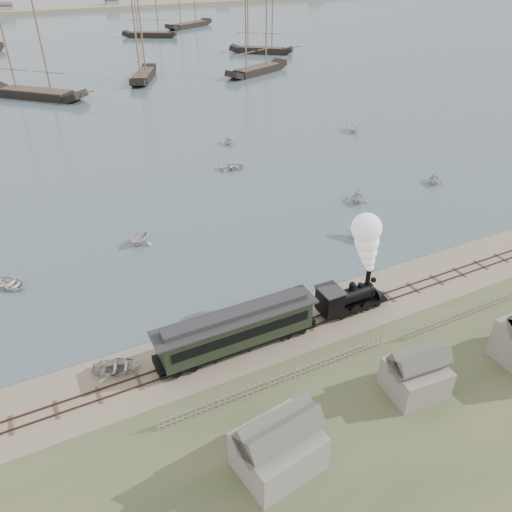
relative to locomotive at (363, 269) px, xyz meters
name	(u,v)px	position (x,y,z in m)	size (l,w,h in m)	color
ground	(305,308)	(-4.39, 2.00, -4.16)	(600.00, 600.00, 0.00)	gray
harbor_water	(51,37)	(-4.39, 172.00, -4.13)	(600.00, 336.00, 0.06)	#455A63
rail_track	(317,321)	(-4.39, 0.00, -4.12)	(120.00, 1.80, 0.16)	#3D2821
picket_fence_west	(280,384)	(-10.89, -5.00, -4.16)	(19.00, 0.10, 1.20)	gray
picket_fence_east	(469,316)	(8.11, -5.50, -4.16)	(15.00, 0.10, 1.20)	gray
shed_left	(278,465)	(-14.39, -11.00, -4.16)	(5.00, 4.00, 4.10)	gray
shed_mid	(412,390)	(-2.39, -10.00, -4.16)	(4.00, 3.50, 3.60)	gray
far_spit	(27,13)	(-4.39, 252.00, -4.16)	(500.00, 20.00, 1.80)	tan
locomotive	(363,269)	(0.00, 0.00, 0.00)	(7.22, 2.70, 9.01)	black
passenger_coach	(237,329)	(-12.13, 0.00, -2.06)	(13.69, 2.64, 3.32)	black
beached_dinghy	(118,367)	(-21.49, 1.87, -3.77)	(3.76, 2.69, 0.78)	silver
rowboat_0	(11,284)	(-28.04, 17.49, -3.75)	(3.41, 2.43, 0.71)	silver
rowboat_1	(140,237)	(-14.69, 20.00, -3.28)	(3.12, 2.70, 1.65)	silver
rowboat_2	(361,233)	(7.75, 9.98, -3.39)	(3.68, 1.38, 1.42)	silver
rowboat_3	(233,167)	(3.20, 34.80, -3.71)	(3.80, 2.71, 0.79)	silver
rowboat_4	(434,178)	(25.92, 17.76, -3.33)	(2.94, 2.54, 1.55)	silver
rowboat_5	(354,127)	(29.42, 41.12, -3.40)	(3.62, 1.36, 1.40)	silver
rowboat_7	(228,140)	(7.00, 44.81, -3.39)	(2.68, 2.32, 1.41)	silver
rowboat_8	(358,196)	(12.98, 17.75, -3.29)	(3.07, 2.65, 1.62)	silver
schooner_2	(26,48)	(-17.86, 89.55, 5.90)	(22.92, 5.29, 20.00)	black
schooner_3	(139,35)	(7.16, 95.33, 5.90)	(17.62, 4.07, 20.00)	black
schooner_4	(257,31)	(34.55, 88.97, 5.90)	(19.86, 4.58, 20.00)	black
schooner_5	(261,16)	(47.88, 112.82, 5.90)	(18.86, 4.35, 20.00)	black
schooner_8	(147,5)	(26.53, 156.08, 5.90)	(18.68, 4.31, 20.00)	black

